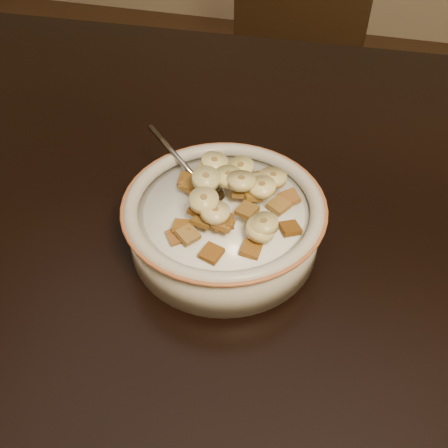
% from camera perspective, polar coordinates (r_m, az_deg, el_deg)
% --- Properties ---
extents(floor, '(4.00, 4.50, 0.10)m').
position_cam_1_polar(floor, '(1.35, -5.12, -21.34)').
color(floor, '#422816').
rests_on(floor, ground).
extents(table, '(1.44, 0.96, 0.04)m').
position_cam_1_polar(table, '(0.71, -9.10, 4.62)').
color(table, black).
rests_on(table, floor).
extents(chair, '(0.44, 0.44, 0.84)m').
position_cam_1_polar(chair, '(1.43, 6.65, 12.48)').
color(chair, black).
rests_on(chair, floor).
extents(cereal_bowl, '(0.22, 0.22, 0.05)m').
position_cam_1_polar(cereal_bowl, '(0.58, 0.00, -0.26)').
color(cereal_bowl, '#B1A69B').
rests_on(cereal_bowl, table).
extents(milk, '(0.18, 0.18, 0.00)m').
position_cam_1_polar(milk, '(0.56, 0.00, 1.62)').
color(milk, white).
rests_on(milk, cereal_bowl).
extents(spoon, '(0.07, 0.06, 0.01)m').
position_cam_1_polar(spoon, '(0.58, -2.05, 3.88)').
color(spoon, gray).
rests_on(spoon, cereal_bowl).
extents(cereal_square_0, '(0.03, 0.03, 0.01)m').
position_cam_1_polar(cereal_square_0, '(0.53, -5.40, -1.38)').
color(cereal_square_0, brown).
rests_on(cereal_square_0, milk).
extents(cereal_square_1, '(0.03, 0.03, 0.01)m').
position_cam_1_polar(cereal_square_1, '(0.55, 3.21, 3.44)').
color(cereal_square_1, '#9D6A26').
rests_on(cereal_square_1, milk).
extents(cereal_square_2, '(0.03, 0.03, 0.01)m').
position_cam_1_polar(cereal_square_2, '(0.53, 2.65, 1.58)').
color(cereal_square_2, brown).
rests_on(cereal_square_2, milk).
extents(cereal_square_3, '(0.02, 0.02, 0.01)m').
position_cam_1_polar(cereal_square_3, '(0.53, -2.84, 1.65)').
color(cereal_square_3, brown).
rests_on(cereal_square_3, milk).
extents(cereal_square_4, '(0.02, 0.02, 0.01)m').
position_cam_1_polar(cereal_square_4, '(0.58, 4.69, 4.88)').
color(cereal_square_4, '#945E23').
rests_on(cereal_square_4, milk).
extents(cereal_square_5, '(0.02, 0.02, 0.01)m').
position_cam_1_polar(cereal_square_5, '(0.51, 3.11, -2.93)').
color(cereal_square_5, '#914E19').
rests_on(cereal_square_5, milk).
extents(cereal_square_6, '(0.03, 0.03, 0.01)m').
position_cam_1_polar(cereal_square_6, '(0.57, 7.50, 3.01)').
color(cereal_square_6, brown).
rests_on(cereal_square_6, milk).
extents(cereal_square_7, '(0.03, 0.03, 0.01)m').
position_cam_1_polar(cereal_square_7, '(0.56, 6.30, 2.13)').
color(cereal_square_7, brown).
rests_on(cereal_square_7, milk).
extents(cereal_square_8, '(0.02, 0.02, 0.01)m').
position_cam_1_polar(cereal_square_8, '(0.60, 0.14, 6.13)').
color(cereal_square_8, olive).
rests_on(cereal_square_8, milk).
extents(cereal_square_9, '(0.03, 0.03, 0.01)m').
position_cam_1_polar(cereal_square_9, '(0.57, 1.43, 4.76)').
color(cereal_square_9, brown).
rests_on(cereal_square_9, milk).
extents(cereal_square_10, '(0.02, 0.02, 0.01)m').
position_cam_1_polar(cereal_square_10, '(0.53, -4.75, -0.22)').
color(cereal_square_10, '#92561C').
rests_on(cereal_square_10, milk).
extents(cereal_square_11, '(0.03, 0.03, 0.01)m').
position_cam_1_polar(cereal_square_11, '(0.54, 7.55, -0.46)').
color(cereal_square_11, brown).
rests_on(cereal_square_11, milk).
extents(cereal_square_12, '(0.02, 0.02, 0.01)m').
position_cam_1_polar(cereal_square_12, '(0.57, -3.95, 4.63)').
color(cereal_square_12, brown).
rests_on(cereal_square_12, milk).
extents(cereal_square_13, '(0.02, 0.02, 0.01)m').
position_cam_1_polar(cereal_square_13, '(0.57, 4.20, 4.30)').
color(cereal_square_13, brown).
rests_on(cereal_square_13, milk).
extents(cereal_square_14, '(0.03, 0.03, 0.01)m').
position_cam_1_polar(cereal_square_14, '(0.58, -3.87, 4.40)').
color(cereal_square_14, brown).
rests_on(cereal_square_14, milk).
extents(cereal_square_15, '(0.03, 0.03, 0.01)m').
position_cam_1_polar(cereal_square_15, '(0.58, -3.38, 5.12)').
color(cereal_square_15, brown).
rests_on(cereal_square_15, milk).
extents(cereal_square_16, '(0.03, 0.03, 0.01)m').
position_cam_1_polar(cereal_square_16, '(0.59, 4.83, 5.45)').
color(cereal_square_16, brown).
rests_on(cereal_square_16, milk).
extents(cereal_square_17, '(0.02, 0.02, 0.01)m').
position_cam_1_polar(cereal_square_17, '(0.59, -2.00, 5.43)').
color(cereal_square_17, brown).
rests_on(cereal_square_17, milk).
extents(cereal_square_18, '(0.03, 0.03, 0.01)m').
position_cam_1_polar(cereal_square_18, '(0.60, -0.35, 6.32)').
color(cereal_square_18, brown).
rests_on(cereal_square_18, milk).
extents(cereal_square_19, '(0.02, 0.02, 0.01)m').
position_cam_1_polar(cereal_square_19, '(0.52, -0.05, 0.11)').
color(cereal_square_19, brown).
rests_on(cereal_square_19, milk).
extents(cereal_square_20, '(0.03, 0.03, 0.01)m').
position_cam_1_polar(cereal_square_20, '(0.52, -4.12, -1.22)').
color(cereal_square_20, brown).
rests_on(cereal_square_20, milk).
extents(cereal_square_21, '(0.03, 0.03, 0.01)m').
position_cam_1_polar(cereal_square_21, '(0.60, 4.65, 5.36)').
color(cereal_square_21, '#8E5F26').
rests_on(cereal_square_21, milk).
extents(cereal_square_22, '(0.03, 0.02, 0.01)m').
position_cam_1_polar(cereal_square_22, '(0.52, 0.02, 0.21)').
color(cereal_square_22, brown).
rests_on(cereal_square_22, milk).
extents(cereal_square_23, '(0.02, 0.02, 0.01)m').
position_cam_1_polar(cereal_square_23, '(0.56, 2.06, 3.74)').
color(cereal_square_23, brown).
rests_on(cereal_square_23, milk).
extents(cereal_square_24, '(0.03, 0.03, 0.01)m').
position_cam_1_polar(cereal_square_24, '(0.50, -1.44, -3.34)').
color(cereal_square_24, brown).
rests_on(cereal_square_24, milk).
extents(cereal_square_25, '(0.02, 0.02, 0.01)m').
position_cam_1_polar(cereal_square_25, '(0.59, -4.23, 5.01)').
color(cereal_square_25, brown).
rests_on(cereal_square_25, milk).
extents(cereal_square_26, '(0.02, 0.02, 0.01)m').
position_cam_1_polar(cereal_square_26, '(0.52, -2.33, 0.48)').
color(cereal_square_26, brown).
rests_on(cereal_square_26, milk).
extents(banana_slice_0, '(0.04, 0.04, 0.02)m').
position_cam_1_polar(banana_slice_0, '(0.58, -1.51, 6.28)').
color(banana_slice_0, '#FFE380').
rests_on(banana_slice_0, milk).
extents(banana_slice_1, '(0.04, 0.04, 0.01)m').
position_cam_1_polar(banana_slice_1, '(0.55, 2.00, 4.95)').
color(banana_slice_1, '#D1C08B').
rests_on(banana_slice_1, milk).
extents(banana_slice_2, '(0.03, 0.03, 0.01)m').
position_cam_1_polar(banana_slice_2, '(0.57, 5.61, 5.33)').
color(banana_slice_2, '#E3C985').
rests_on(banana_slice_2, milk).
extents(banana_slice_3, '(0.04, 0.04, 0.02)m').
position_cam_1_polar(banana_slice_3, '(0.51, 4.21, -0.59)').
color(banana_slice_3, '#EACA74').
rests_on(banana_slice_3, milk).
extents(banana_slice_4, '(0.04, 0.04, 0.02)m').
position_cam_1_polar(banana_slice_4, '(0.51, 4.54, 0.02)').
color(banana_slice_4, '#CCC377').
rests_on(banana_slice_4, milk).
extents(banana_slice_5, '(0.04, 0.04, 0.02)m').
position_cam_1_polar(banana_slice_5, '(0.52, -2.31, 2.72)').
color(banana_slice_5, '#DAD086').
rests_on(banana_slice_5, milk).
extents(banana_slice_6, '(0.03, 0.03, 0.01)m').
position_cam_1_polar(banana_slice_6, '(0.52, -1.02, 1.36)').
color(banana_slice_6, beige).
rests_on(banana_slice_6, milk).
extents(banana_slice_7, '(0.04, 0.04, 0.01)m').
position_cam_1_polar(banana_slice_7, '(0.55, 4.34, 4.24)').
color(banana_slice_7, '#EAC373').
rests_on(banana_slice_7, milk).
extents(banana_slice_8, '(0.04, 0.04, 0.02)m').
position_cam_1_polar(banana_slice_8, '(0.55, -2.06, 5.21)').
color(banana_slice_8, '#CBBD86').
rests_on(banana_slice_8, milk).
extents(banana_slice_9, '(0.04, 0.04, 0.01)m').
position_cam_1_polar(banana_slice_9, '(0.56, 0.51, 5.47)').
color(banana_slice_9, '#DACD86').
rests_on(banana_slice_9, milk).
extents(banana_slice_10, '(0.04, 0.04, 0.01)m').
position_cam_1_polar(banana_slice_10, '(0.58, 1.89, 6.45)').
color(banana_slice_10, '#E6CE71').
rests_on(banana_slice_10, milk).
extents(banana_slice_11, '(0.04, 0.04, 0.02)m').
position_cam_1_polar(banana_slice_11, '(0.58, -1.09, 7.04)').
color(banana_slice_11, '#FFE195').
rests_on(banana_slice_11, milk).
extents(banana_slice_12, '(0.04, 0.04, 0.01)m').
position_cam_1_polar(banana_slice_12, '(0.56, 4.12, 4.42)').
color(banana_slice_12, '#ECD98F').
rests_on(banana_slice_12, milk).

